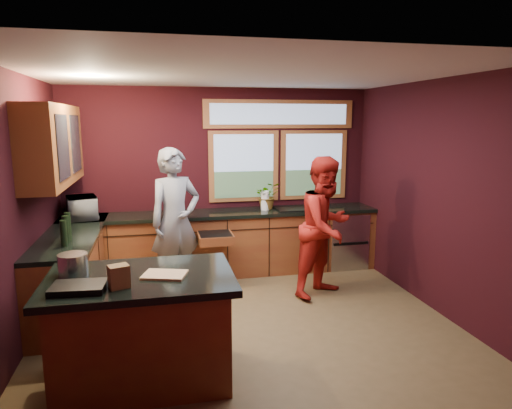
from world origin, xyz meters
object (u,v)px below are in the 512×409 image
object	(u,v)px
island	(143,328)
cutting_board	(165,275)
person_grey	(175,221)
stock_pot	(73,264)
person_red	(326,227)

from	to	relation	value
island	cutting_board	size ratio (longest dim) A/B	4.43
island	person_grey	bearing A→B (deg)	79.44
person_grey	cutting_board	world-z (taller)	person_grey
island	cutting_board	xyz separation A→B (m)	(0.20, -0.05, 0.48)
island	person_grey	xyz separation A→B (m)	(0.38, 2.04, 0.47)
cutting_board	person_grey	bearing A→B (deg)	85.06
island	stock_pot	size ratio (longest dim) A/B	6.46
person_red	cutting_board	distance (m)	2.60
island	person_red	distance (m)	2.76
island	person_grey	distance (m)	2.13
person_grey	stock_pot	distance (m)	2.11
stock_pot	island	bearing A→B (deg)	-15.26
person_grey	cutting_board	xyz separation A→B (m)	(-0.18, -2.09, 0.01)
person_red	cutting_board	bearing A→B (deg)	-173.79
person_grey	stock_pot	bearing A→B (deg)	-139.41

